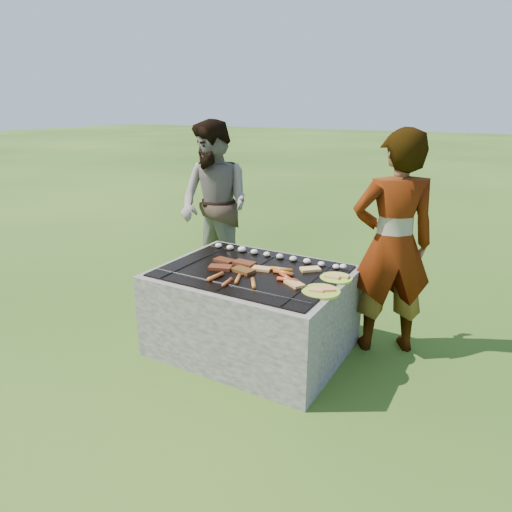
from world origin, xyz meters
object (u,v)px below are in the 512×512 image
at_px(cook, 392,245).
at_px(bystander, 215,206).
at_px(fire_pit, 253,313).
at_px(plate_near, 321,291).
at_px(plate_far, 336,278).

distance_m(cook, bystander, 1.85).
xyz_separation_m(fire_pit, plate_near, (0.56, -0.11, 0.33)).
distance_m(plate_near, cook, 0.69).
bearing_deg(cook, plate_near, 35.49).
height_order(fire_pit, plate_near, plate_near).
relative_size(plate_far, plate_near, 0.91).
distance_m(plate_far, plate_near, 0.27).
xyz_separation_m(fire_pit, cook, (0.83, 0.50, 0.51)).
bearing_deg(plate_far, plate_near, -89.91).
height_order(plate_far, bystander, bystander).
height_order(plate_near, cook, cook).
relative_size(cook, bystander, 0.99).
height_order(cook, bystander, bystander).
height_order(fire_pit, plate_far, plate_far).
xyz_separation_m(cook, bystander, (-1.80, 0.44, 0.00)).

